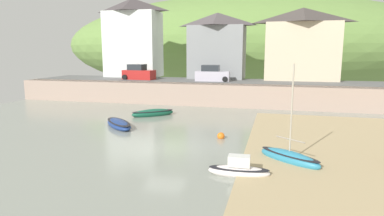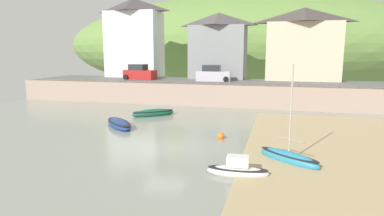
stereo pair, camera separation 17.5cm
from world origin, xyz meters
The scene contains 12 objects.
quay_seawall centered at (0.00, 17.50, 1.36)m, with size 48.00×9.40×2.40m.
hillside_backdrop centered at (-0.97, 55.20, 7.22)m, with size 80.00×44.00×20.62m.
waterfront_building_left centered at (-13.23, 25.20, 7.91)m, with size 7.70×4.78×10.85m.
waterfront_building_centre centered at (-1.17, 25.20, 6.76)m, with size 7.52×4.97×8.58m.
waterfront_building_right centered at (9.55, 25.20, 6.92)m, with size 9.09×5.29×8.89m.
sailboat_tall_mast centered at (7.54, -1.02, 0.29)m, with size 3.61×3.08×5.57m.
sailboat_far_left centered at (-4.52, 9.72, 0.25)m, with size 3.92×3.55×0.81m.
fishing_boat_green centered at (-5.51, 4.65, 0.23)m, with size 4.00×4.09×0.73m.
rowboat_small_beached centered at (5.07, -3.62, 0.28)m, with size 3.07×1.03×1.14m.
parked_car_near_slipway centered at (-10.62, 20.70, 3.20)m, with size 4.27×2.16×1.95m.
parked_car_by_wall centered at (-0.95, 20.70, 3.20)m, with size 4.17×1.88×1.95m.
mooring_buoy centered at (3.07, 3.11, 0.16)m, with size 0.53×0.53×0.53m.
Camera 2 is at (6.86, -19.28, 6.06)m, focal length 31.18 mm.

